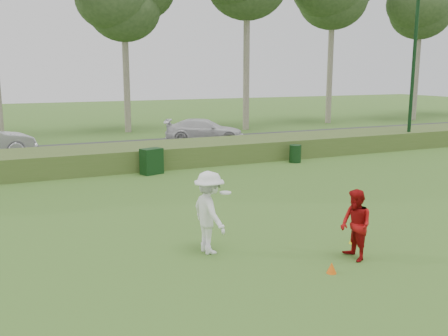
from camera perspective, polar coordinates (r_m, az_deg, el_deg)
name	(u,v)px	position (r m, az deg, el deg)	size (l,w,h in m)	color
ground	(295,254)	(11.69, 8.16, -9.74)	(120.00, 120.00, 0.00)	#366321
reed_strip	(150,155)	(22.32, -8.43, 1.46)	(80.00, 3.00, 0.90)	#405B24
park_road	(125,149)	(27.17, -11.29, 2.18)	(80.00, 6.00, 0.06)	#2D2D2D
lamp_post	(415,42)	(28.41, 21.02, 13.31)	(0.70, 0.70, 8.18)	black
tree_4	(124,1)	(34.90, -11.41, 18.22)	(6.24, 6.24, 11.50)	gray
tree_7	(421,5)	(45.50, 21.62, 16.91)	(6.50, 6.50, 12.50)	gray
player_white	(209,212)	(11.41, -1.68, -5.10)	(0.94, 1.28, 1.91)	white
player_red	(356,225)	(11.41, 14.81, -6.33)	(0.77, 0.60, 1.58)	#A10D0F
cone_orange	(332,268)	(10.77, 12.20, -11.09)	(0.21, 0.21, 0.23)	#ED5C0C
cone_yellow	(353,239)	(12.62, 14.50, -7.91)	(0.19, 0.19, 0.21)	yellow
utility_cabinet	(152,161)	(20.37, -8.28, 0.76)	(0.84, 0.52, 1.05)	black
trash_bin	(295,154)	(23.00, 8.14, 1.63)	(0.54, 0.54, 0.80)	black
car_right	(204,130)	(29.05, -2.26, 4.32)	(1.85, 4.54, 1.32)	silver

